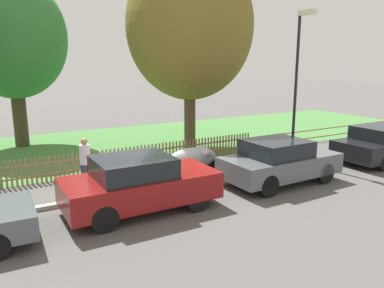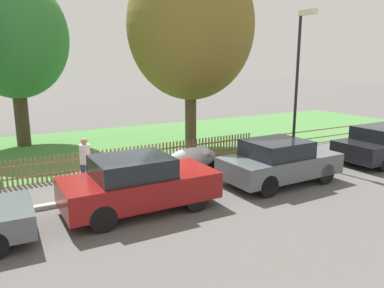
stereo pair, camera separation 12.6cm
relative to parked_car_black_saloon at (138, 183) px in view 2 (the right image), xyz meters
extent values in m
plane|color=#565451|center=(0.79, 1.22, -0.76)|extent=(120.00, 120.00, 0.00)
cube|color=#B2ADA3|center=(0.79, 1.32, -0.70)|extent=(39.36, 0.20, 0.12)
cube|color=#477F3D|center=(0.79, 8.22, -0.75)|extent=(39.36, 8.92, 0.01)
cube|color=olive|center=(0.79, 3.79, -0.51)|extent=(39.36, 0.03, 0.05)
cube|color=olive|center=(0.79, 3.79, -0.13)|extent=(39.36, 0.03, 0.05)
cube|color=olive|center=(-3.08, 3.76, -0.32)|extent=(0.06, 0.03, 0.87)
cube|color=olive|center=(-2.93, 3.76, -0.32)|extent=(0.06, 0.03, 0.87)
cube|color=olive|center=(-2.79, 3.76, -0.32)|extent=(0.06, 0.03, 0.87)
cube|color=olive|center=(-2.64, 3.76, -0.32)|extent=(0.06, 0.03, 0.87)
cube|color=olive|center=(-2.49, 3.76, -0.32)|extent=(0.06, 0.03, 0.87)
cube|color=olive|center=(-2.35, 3.76, -0.32)|extent=(0.06, 0.03, 0.87)
cube|color=olive|center=(-2.20, 3.76, -0.32)|extent=(0.06, 0.03, 0.87)
cube|color=olive|center=(-2.06, 3.76, -0.32)|extent=(0.06, 0.03, 0.87)
cube|color=olive|center=(-1.91, 3.76, -0.32)|extent=(0.06, 0.03, 0.87)
cube|color=olive|center=(-1.76, 3.76, -0.32)|extent=(0.06, 0.03, 0.87)
cube|color=olive|center=(-1.62, 3.76, -0.32)|extent=(0.06, 0.03, 0.87)
cube|color=olive|center=(-1.47, 3.76, -0.32)|extent=(0.06, 0.03, 0.87)
cube|color=olive|center=(-1.32, 3.76, -0.32)|extent=(0.06, 0.03, 0.87)
cube|color=olive|center=(-1.18, 3.76, -0.32)|extent=(0.06, 0.03, 0.87)
cube|color=olive|center=(-1.03, 3.76, -0.32)|extent=(0.06, 0.03, 0.87)
cube|color=olive|center=(-0.89, 3.76, -0.32)|extent=(0.06, 0.03, 0.87)
cube|color=olive|center=(-0.74, 3.76, -0.32)|extent=(0.06, 0.03, 0.87)
cube|color=olive|center=(-0.59, 3.76, -0.32)|extent=(0.06, 0.03, 0.87)
cube|color=olive|center=(-0.45, 3.76, -0.32)|extent=(0.06, 0.03, 0.87)
cube|color=olive|center=(-0.30, 3.76, -0.32)|extent=(0.06, 0.03, 0.87)
cube|color=olive|center=(-0.16, 3.76, -0.32)|extent=(0.06, 0.03, 0.87)
cube|color=olive|center=(-0.01, 3.76, -0.32)|extent=(0.06, 0.03, 0.87)
cube|color=olive|center=(0.14, 3.76, -0.32)|extent=(0.06, 0.03, 0.87)
cube|color=olive|center=(0.28, 3.76, -0.32)|extent=(0.06, 0.03, 0.87)
cube|color=olive|center=(0.43, 3.76, -0.32)|extent=(0.06, 0.03, 0.87)
cube|color=olive|center=(0.57, 3.76, -0.32)|extent=(0.06, 0.03, 0.87)
cube|color=olive|center=(0.72, 3.76, -0.32)|extent=(0.06, 0.03, 0.87)
cube|color=olive|center=(0.87, 3.76, -0.32)|extent=(0.06, 0.03, 0.87)
cube|color=olive|center=(1.01, 3.76, -0.32)|extent=(0.06, 0.03, 0.87)
cube|color=olive|center=(1.16, 3.76, -0.32)|extent=(0.06, 0.03, 0.87)
cube|color=olive|center=(1.31, 3.76, -0.32)|extent=(0.06, 0.03, 0.87)
cube|color=olive|center=(1.45, 3.76, -0.32)|extent=(0.06, 0.03, 0.87)
cube|color=olive|center=(1.60, 3.76, -0.32)|extent=(0.06, 0.03, 0.87)
cube|color=olive|center=(1.74, 3.76, -0.32)|extent=(0.06, 0.03, 0.87)
cube|color=olive|center=(1.89, 3.76, -0.32)|extent=(0.06, 0.03, 0.87)
cube|color=olive|center=(2.04, 3.76, -0.32)|extent=(0.06, 0.03, 0.87)
cube|color=olive|center=(2.18, 3.76, -0.32)|extent=(0.06, 0.03, 0.87)
cube|color=olive|center=(2.33, 3.76, -0.32)|extent=(0.06, 0.03, 0.87)
cube|color=olive|center=(2.47, 3.76, -0.32)|extent=(0.06, 0.03, 0.87)
cube|color=olive|center=(2.62, 3.76, -0.32)|extent=(0.06, 0.03, 0.87)
cube|color=olive|center=(2.77, 3.76, -0.32)|extent=(0.06, 0.03, 0.87)
cube|color=olive|center=(2.91, 3.76, -0.32)|extent=(0.06, 0.03, 0.87)
cube|color=olive|center=(3.06, 3.76, -0.32)|extent=(0.06, 0.03, 0.87)
cube|color=olive|center=(3.21, 3.76, -0.32)|extent=(0.06, 0.03, 0.87)
cube|color=olive|center=(3.35, 3.76, -0.32)|extent=(0.06, 0.03, 0.87)
cube|color=olive|center=(3.50, 3.76, -0.32)|extent=(0.06, 0.03, 0.87)
cube|color=olive|center=(3.64, 3.76, -0.32)|extent=(0.06, 0.03, 0.87)
cube|color=olive|center=(3.79, 3.76, -0.32)|extent=(0.06, 0.03, 0.87)
cube|color=olive|center=(3.94, 3.76, -0.32)|extent=(0.06, 0.03, 0.87)
cube|color=olive|center=(4.08, 3.76, -0.32)|extent=(0.06, 0.03, 0.87)
cube|color=olive|center=(4.23, 3.76, -0.32)|extent=(0.06, 0.03, 0.87)
cube|color=olive|center=(4.37, 3.76, -0.32)|extent=(0.06, 0.03, 0.87)
cube|color=olive|center=(4.52, 3.76, -0.32)|extent=(0.06, 0.03, 0.87)
cube|color=olive|center=(4.67, 3.76, -0.32)|extent=(0.06, 0.03, 0.87)
cube|color=olive|center=(4.81, 3.76, -0.32)|extent=(0.06, 0.03, 0.87)
cube|color=olive|center=(4.96, 3.76, -0.32)|extent=(0.06, 0.03, 0.87)
cube|color=olive|center=(5.11, 3.76, -0.32)|extent=(0.06, 0.03, 0.87)
cube|color=olive|center=(5.25, 3.76, -0.32)|extent=(0.06, 0.03, 0.87)
cube|color=olive|center=(5.40, 3.76, -0.32)|extent=(0.06, 0.03, 0.87)
cube|color=olive|center=(5.54, 3.76, -0.32)|extent=(0.06, 0.03, 0.87)
cube|color=olive|center=(5.69, 3.76, -0.32)|extent=(0.06, 0.03, 0.87)
cube|color=olive|center=(5.84, 3.76, -0.32)|extent=(0.06, 0.03, 0.87)
cube|color=olive|center=(5.98, 3.76, -0.32)|extent=(0.06, 0.03, 0.87)
cube|color=olive|center=(6.13, 3.76, -0.32)|extent=(0.06, 0.03, 0.87)
cube|color=olive|center=(6.27, 3.76, -0.32)|extent=(0.06, 0.03, 0.87)
cube|color=olive|center=(6.42, 3.76, -0.32)|extent=(0.06, 0.03, 0.87)
cube|color=olive|center=(6.57, 3.76, -0.32)|extent=(0.06, 0.03, 0.87)
cube|color=maroon|center=(0.05, 0.00, -0.13)|extent=(4.04, 1.84, 0.70)
cube|color=black|center=(-0.16, 0.00, 0.47)|extent=(1.94, 1.65, 0.51)
cylinder|color=black|center=(1.29, 0.85, -0.43)|extent=(0.66, 0.14, 0.65)
cylinder|color=black|center=(1.30, -0.84, -0.43)|extent=(0.66, 0.14, 0.65)
cylinder|color=black|center=(-1.21, 0.84, -0.43)|extent=(0.66, 0.14, 0.65)
cylinder|color=black|center=(-1.20, -0.85, -0.43)|extent=(0.66, 0.14, 0.65)
cube|color=#51565B|center=(4.85, -0.09, -0.15)|extent=(3.95, 1.88, 0.64)
cube|color=black|center=(4.65, -0.09, 0.43)|extent=(1.91, 1.66, 0.51)
cylinder|color=black|center=(6.04, 0.76, -0.42)|extent=(0.68, 0.15, 0.67)
cylinder|color=black|center=(6.08, -0.89, -0.42)|extent=(0.68, 0.15, 0.67)
cylinder|color=black|center=(3.61, 0.71, -0.42)|extent=(0.68, 0.15, 0.67)
cylinder|color=black|center=(3.65, -0.94, -0.42)|extent=(0.68, 0.15, 0.67)
cylinder|color=black|center=(9.05, 0.77, -0.47)|extent=(0.57, 0.14, 0.57)
cylinder|color=black|center=(3.52, 2.09, -0.50)|extent=(0.52, 0.12, 0.52)
cylinder|color=black|center=(2.14, 2.15, -0.50)|extent=(0.52, 0.12, 0.52)
ellipsoid|color=#9EA0A8|center=(2.83, 2.12, -0.17)|extent=(1.85, 0.74, 0.77)
ellipsoid|color=#9EA0A8|center=(3.26, 2.10, 0.04)|extent=(0.46, 0.85, 0.36)
cylinder|color=#473828|center=(-1.83, 10.07, 0.97)|extent=(0.62, 0.62, 3.44)
ellipsoid|color=#337A38|center=(-1.83, 10.07, 4.18)|extent=(4.73, 4.73, 5.44)
cylinder|color=brown|center=(4.65, 5.53, 1.06)|extent=(0.50, 0.50, 3.64)
ellipsoid|color=olive|center=(4.65, 5.53, 4.58)|extent=(5.38, 5.38, 6.19)
cylinder|color=#2D3351|center=(-0.66, 2.61, -0.37)|extent=(0.14, 0.14, 0.77)
cylinder|color=#2D3351|center=(-0.85, 2.49, -0.37)|extent=(0.14, 0.14, 0.77)
cylinder|color=silver|center=(-0.76, 2.55, 0.32)|extent=(0.44, 0.44, 0.61)
sphere|color=#A37556|center=(-0.76, 2.55, 0.73)|extent=(0.21, 0.21, 0.21)
cylinder|color=black|center=(7.20, 1.76, 2.00)|extent=(0.11, 0.11, 5.51)
cube|color=beige|center=(7.20, 1.41, 4.86)|extent=(0.20, 0.76, 0.18)
camera|label=1|loc=(-3.45, -8.81, 3.12)|focal=35.00mm
camera|label=2|loc=(-3.34, -8.88, 3.12)|focal=35.00mm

